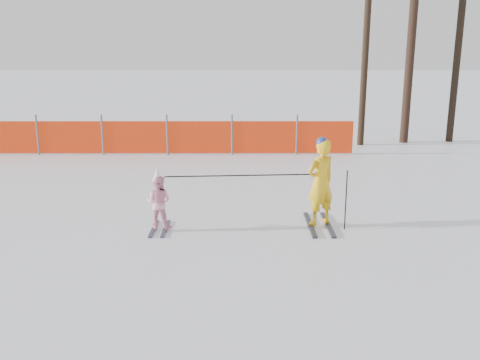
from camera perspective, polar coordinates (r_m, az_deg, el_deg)
The scene contains 6 objects.
ground at distance 9.40m, azimuth 0.01°, elevation -6.68°, with size 120.00×120.00×0.00m, color white.
adult at distance 10.09m, azimuth 8.59°, elevation -0.26°, with size 0.71×1.40×1.71m.
child at distance 9.97m, azimuth -8.69°, elevation -2.29°, with size 0.55×0.93×1.19m.
ski_poles at distance 9.86m, azimuth 3.31°, elevation -0.29°, with size 3.35×0.22×1.13m.
safety_fence at distance 17.12m, azimuth -15.12°, elevation 4.44°, with size 15.77×0.06×1.25m.
tree_trunks at distance 19.27m, azimuth 17.97°, elevation 13.23°, with size 3.51×0.85×7.04m.
Camera 1 is at (-0.02, -8.76, 3.39)m, focal length 40.00 mm.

